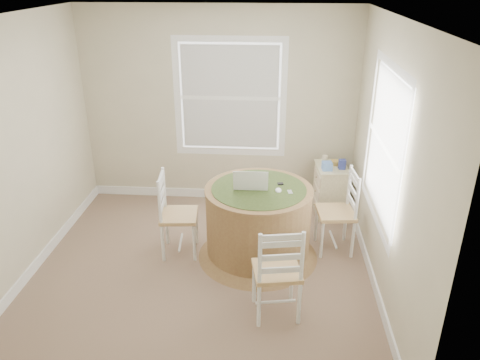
{
  "coord_description": "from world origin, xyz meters",
  "views": [
    {
      "loc": [
        0.72,
        -4.14,
        2.97
      ],
      "look_at": [
        0.38,
        0.45,
        0.89
      ],
      "focal_mm": 35.0,
      "sensor_mm": 36.0,
      "label": 1
    }
  ],
  "objects_px": {
    "chair_near": "(277,270)",
    "corner_chest": "(330,190)",
    "round_table": "(258,220)",
    "laptop": "(251,184)",
    "chair_left": "(179,215)",
    "chair_right": "(336,212)"
  },
  "relations": [
    {
      "from": "round_table",
      "to": "corner_chest",
      "type": "bearing_deg",
      "value": 39.56
    },
    {
      "from": "round_table",
      "to": "chair_near",
      "type": "distance_m",
      "value": 0.98
    },
    {
      "from": "chair_left",
      "to": "laptop",
      "type": "height_order",
      "value": "laptop"
    },
    {
      "from": "laptop",
      "to": "round_table",
      "type": "bearing_deg",
      "value": 161.11
    },
    {
      "from": "chair_left",
      "to": "chair_right",
      "type": "relative_size",
      "value": 1.0
    },
    {
      "from": "chair_left",
      "to": "chair_right",
      "type": "bearing_deg",
      "value": -89.11
    },
    {
      "from": "round_table",
      "to": "chair_left",
      "type": "bearing_deg",
      "value": 168.9
    },
    {
      "from": "round_table",
      "to": "laptop",
      "type": "relative_size",
      "value": 3.63
    },
    {
      "from": "chair_near",
      "to": "corner_chest",
      "type": "relative_size",
      "value": 1.4
    },
    {
      "from": "corner_chest",
      "to": "laptop",
      "type": "bearing_deg",
      "value": -138.9
    },
    {
      "from": "chair_near",
      "to": "corner_chest",
      "type": "distance_m",
      "value": 2.14
    },
    {
      "from": "laptop",
      "to": "chair_right",
      "type": "bearing_deg",
      "value": -170.57
    },
    {
      "from": "chair_left",
      "to": "chair_near",
      "type": "relative_size",
      "value": 1.0
    },
    {
      "from": "chair_left",
      "to": "chair_near",
      "type": "xyz_separation_m",
      "value": [
        1.09,
        -0.97,
        0.0
      ]
    },
    {
      "from": "corner_chest",
      "to": "chair_right",
      "type": "bearing_deg",
      "value": -97.61
    },
    {
      "from": "chair_left",
      "to": "chair_near",
      "type": "bearing_deg",
      "value": -137.07
    },
    {
      "from": "laptop",
      "to": "corner_chest",
      "type": "xyz_separation_m",
      "value": [
        0.98,
        1.04,
        -0.53
      ]
    },
    {
      "from": "round_table",
      "to": "laptop",
      "type": "height_order",
      "value": "laptop"
    },
    {
      "from": "chair_right",
      "to": "corner_chest",
      "type": "xyz_separation_m",
      "value": [
        0.03,
        0.86,
        -0.14
      ]
    },
    {
      "from": "round_table",
      "to": "chair_near",
      "type": "relative_size",
      "value": 1.41
    },
    {
      "from": "round_table",
      "to": "chair_left",
      "type": "distance_m",
      "value": 0.88
    },
    {
      "from": "chair_left",
      "to": "laptop",
      "type": "bearing_deg",
      "value": -94.09
    }
  ]
}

